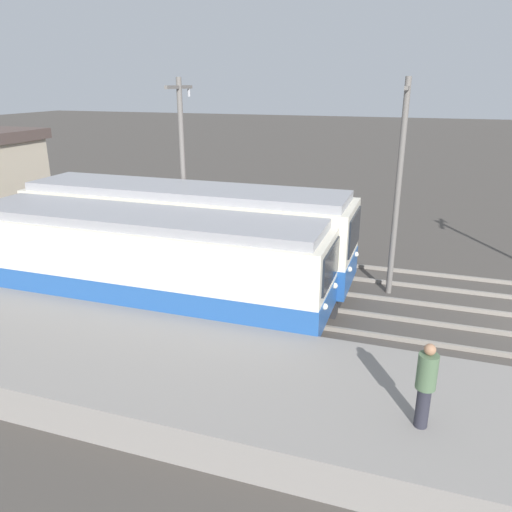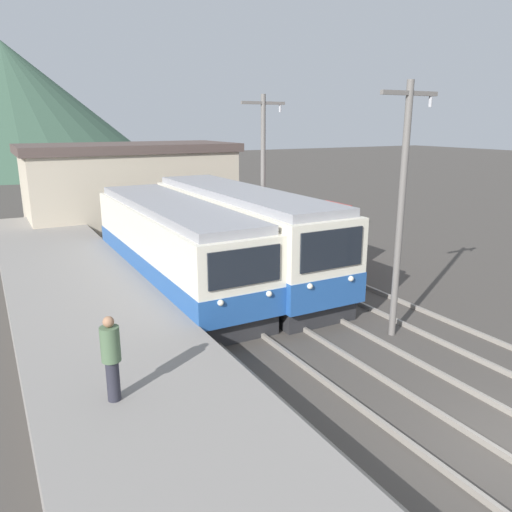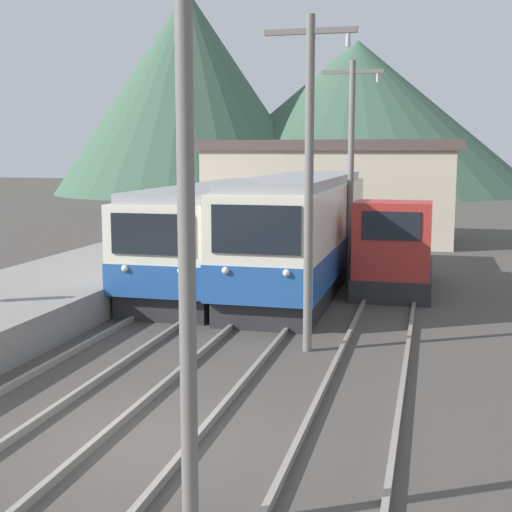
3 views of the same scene
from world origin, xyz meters
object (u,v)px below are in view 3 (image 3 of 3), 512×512
object	(u,v)px
catenary_mast_far	(351,166)
commuter_train_center	(301,237)
shunting_locomotive	(394,254)
commuter_train_left	(220,238)
catenary_mast_near	(187,195)
catenary_mast_mid	(309,173)

from	to	relation	value
catenary_mast_far	commuter_train_center	bearing A→B (deg)	-153.88
shunting_locomotive	catenary_mast_far	size ratio (longest dim) A/B	0.73
commuter_train_left	catenary_mast_far	bearing A→B (deg)	8.50
commuter_train_left	shunting_locomotive	world-z (taller)	commuter_train_left
catenary_mast_far	catenary_mast_near	bearing A→B (deg)	-90.00
catenary_mast_mid	shunting_locomotive	bearing A→B (deg)	79.00
shunting_locomotive	catenary_mast_far	distance (m)	3.19
commuter_train_left	catenary_mast_mid	bearing A→B (deg)	-59.69
commuter_train_left	commuter_train_center	size ratio (longest dim) A/B	0.98
shunting_locomotive	catenary_mast_far	world-z (taller)	catenary_mast_far
catenary_mast_near	catenary_mast_far	size ratio (longest dim) A/B	1.00
shunting_locomotive	catenary_mast_mid	distance (m)	8.31
commuter_train_left	catenary_mast_mid	distance (m)	8.87
commuter_train_left	catenary_mast_near	size ratio (longest dim) A/B	1.63
catenary_mast_mid	catenary_mast_far	world-z (taller)	same
commuter_train_left	catenary_mast_near	xyz separation A→B (m)	(4.31, -15.38, 2.42)
commuter_train_center	shunting_locomotive	size ratio (longest dim) A/B	2.30
catenary_mast_near	catenary_mast_far	bearing A→B (deg)	90.00
commuter_train_left	commuter_train_center	bearing A→B (deg)	-1.95
shunting_locomotive	commuter_train_center	bearing A→B (deg)	-172.31
commuter_train_left	catenary_mast_far	distance (m)	4.98
shunting_locomotive	catenary_mast_near	world-z (taller)	catenary_mast_near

